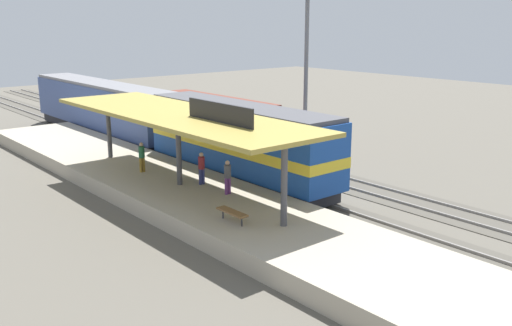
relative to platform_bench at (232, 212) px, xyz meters
The scene contains 13 objects.
ground_plane 10.26m from the platform_bench, 38.16° to the left, with size 120.00×120.00×0.00m, color #5B564C.
track_near 8.79m from the platform_bench, 46.34° to the left, with size 3.20×110.00×0.16m.
track_far 12.39m from the platform_bench, 30.67° to the left, with size 3.20×110.00×0.16m.
platform 6.50m from the platform_bench, 77.44° to the left, with size 6.00×44.00×0.90m, color #A89E89.
station_canopy 7.11m from the platform_bench, 77.26° to the left, with size 5.20×18.00×4.70m.
platform_bench is the anchor object (origin of this frame).
locomotive 9.36m from the platform_bench, 49.84° to the left, with size 2.93×14.43×4.44m.
passenger_carriage_single 25.84m from the platform_bench, 76.56° to the left, with size 2.90×20.00×4.24m.
freight_car 19.03m from the platform_bench, 56.13° to the left, with size 2.80×12.00×3.54m.
light_mast 18.19m from the platform_bench, 34.60° to the left, with size 1.10×1.10×11.70m.
person_waiting 9.89m from the platform_bench, 83.23° to the left, with size 0.34×0.34×1.71m.
person_walking 6.07m from the platform_bench, 67.47° to the left, with size 0.34×0.34×1.71m.
person_boarding 4.09m from the platform_bench, 55.30° to the left, with size 0.34×0.34×1.71m.
Camera 1 is at (-19.97, -24.45, 9.30)m, focal length 39.92 mm.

